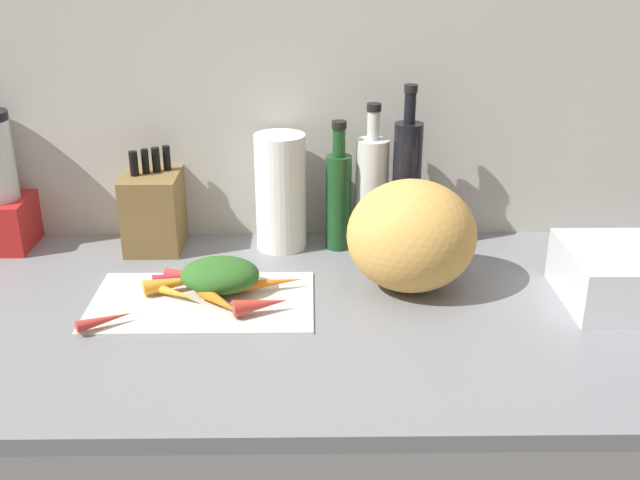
{
  "coord_description": "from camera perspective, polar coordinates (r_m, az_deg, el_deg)",
  "views": [
    {
      "loc": [
        0.63,
        -126.86,
        67.26
      ],
      "look_at": [
        2.32,
        4.53,
        11.99
      ],
      "focal_mm": 41.6,
      "sensor_mm": 36.0,
      "label": 1
    }
  ],
  "objects": [
    {
      "name": "cutting_board",
      "position": [
        1.47,
        -9.03,
        -4.61
      ],
      "size": [
        43.28,
        25.37,
        0.8
      ],
      "primitive_type": "cube",
      "color": "beige",
      "rests_on": "ground_plane"
    },
    {
      "name": "carrot_2",
      "position": [
        1.48,
        -4.17,
        -3.34
      ],
      "size": [
        15.49,
        6.54,
        2.88
      ],
      "primitive_type": "cone",
      "rotation": [
        0.0,
        1.57,
        0.25
      ],
      "color": "orange",
      "rests_on": "cutting_board"
    },
    {
      "name": "ground_plane",
      "position": [
        1.44,
        -0.9,
        -5.65
      ],
      "size": [
        170.0,
        80.0,
        3.0
      ],
      "primitive_type": "cube",
      "color": "slate"
    },
    {
      "name": "carrot_5",
      "position": [
        1.4,
        -4.58,
        -4.96
      ],
      "size": [
        10.99,
        6.43,
        3.26
      ],
      "primitive_type": "cone",
      "rotation": [
        0.0,
        1.57,
        0.32
      ],
      "color": "red",
      "rests_on": "cutting_board"
    },
    {
      "name": "bottle_1",
      "position": [
        1.67,
        4.0,
        3.82
      ],
      "size": [
        7.38,
        7.38,
        32.81
      ],
      "color": "silver",
      "rests_on": "ground_plane"
    },
    {
      "name": "carrot_7",
      "position": [
        1.42,
        -7.63,
        -4.73
      ],
      "size": [
        9.8,
        10.59,
        2.79
      ],
      "primitive_type": "cone",
      "rotation": [
        0.0,
        1.57,
        -0.85
      ],
      "color": "orange",
      "rests_on": "cutting_board"
    },
    {
      "name": "bottle_2",
      "position": [
        1.65,
        6.66,
        4.34
      ],
      "size": [
        6.32,
        6.32,
        37.13
      ],
      "color": "black",
      "rests_on": "ground_plane"
    },
    {
      "name": "wall_back",
      "position": [
        1.7,
        -0.95,
        10.11
      ],
      "size": [
        170.0,
        3.0,
        60.0
      ],
      "primitive_type": "cube",
      "color": "#BCB7AD",
      "rests_on": "ground_plane"
    },
    {
      "name": "carrot_4",
      "position": [
        1.52,
        -9.08,
        -2.84
      ],
      "size": [
        15.81,
        5.77,
        2.42
      ],
      "primitive_type": "cone",
      "rotation": [
        0.0,
        1.57,
        -0.22
      ],
      "color": "red",
      "rests_on": "cutting_board"
    },
    {
      "name": "bottle_0",
      "position": [
        1.65,
        1.43,
        3.3
      ],
      "size": [
        5.74,
        5.74,
        29.31
      ],
      "color": "#19421E",
      "rests_on": "ground_plane"
    },
    {
      "name": "carrot_greens_pile",
      "position": [
        1.48,
        -7.7,
        -2.68
      ],
      "size": [
        15.58,
        11.98,
        6.59
      ],
      "primitive_type": "ellipsoid",
      "color": "#2D6023",
      "rests_on": "cutting_board"
    },
    {
      "name": "paper_towel_roll",
      "position": [
        1.66,
        -3.05,
        3.7
      ],
      "size": [
        11.28,
        11.28,
        26.25
      ],
      "primitive_type": "cylinder",
      "color": "white",
      "rests_on": "ground_plane"
    },
    {
      "name": "dish_rack",
      "position": [
        1.56,
        23.14,
        -2.55
      ],
      "size": [
        27.59,
        23.06,
        10.74
      ],
      "primitive_type": "cube",
      "color": "silver",
      "rests_on": "ground_plane"
    },
    {
      "name": "carrot_3",
      "position": [
        1.51,
        -10.44,
        -3.14
      ],
      "size": [
        16.02,
        8.59,
        3.0
      ],
      "primitive_type": "cone",
      "rotation": [
        0.0,
        1.57,
        0.37
      ],
      "color": "orange",
      "rests_on": "cutting_board"
    },
    {
      "name": "knife_block",
      "position": [
        1.72,
        -12.61,
        2.36
      ],
      "size": [
        12.21,
        16.73,
        22.88
      ],
      "color": "brown",
      "rests_on": "ground_plane"
    },
    {
      "name": "winter_squash",
      "position": [
        1.48,
        7.04,
        0.33
      ],
      "size": [
        25.73,
        24.03,
        22.42
      ],
      "primitive_type": "ellipsoid",
      "color": "gold",
      "rests_on": "ground_plane"
    },
    {
      "name": "carrot_0",
      "position": [
        1.4,
        -16.23,
        -5.92
      ],
      "size": [
        9.9,
        7.16,
        2.26
      ],
      "primitive_type": "cone",
      "rotation": [
        0.0,
        1.57,
        0.54
      ],
      "color": "red",
      "rests_on": "cutting_board"
    },
    {
      "name": "carrot_6",
      "position": [
        1.47,
        -11.05,
        -4.03
      ],
      "size": [
        9.78,
        7.1,
        2.04
      ],
      "primitive_type": "cone",
      "rotation": [
        0.0,
        1.57,
        -0.55
      ],
      "color": "orange",
      "rests_on": "cutting_board"
    },
    {
      "name": "carrot_1",
      "position": [
        1.54,
        -10.58,
        -2.8
      ],
      "size": [
        11.93,
        5.04,
        2.13
      ],
      "primitive_type": "cone",
      "rotation": [
        0.0,
        1.57,
        0.26
      ],
      "color": "#B2264C",
      "rests_on": "cutting_board"
    }
  ]
}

